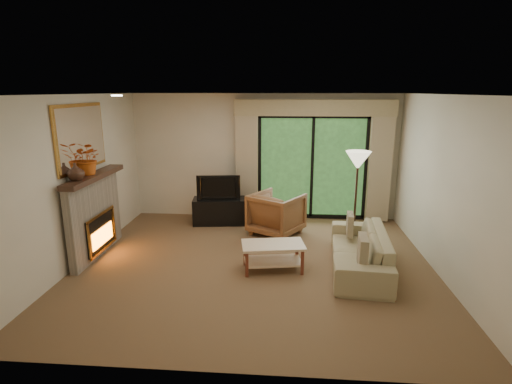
# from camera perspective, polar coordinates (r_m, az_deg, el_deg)

# --- Properties ---
(floor) EXTENTS (5.50, 5.50, 0.00)m
(floor) POSITION_cam_1_polar(r_m,az_deg,el_deg) (6.37, -0.22, -10.30)
(floor) COLOR brown
(floor) RESTS_ON ground
(ceiling) EXTENTS (5.50, 5.50, 0.00)m
(ceiling) POSITION_cam_1_polar(r_m,az_deg,el_deg) (5.79, -0.24, 13.78)
(ceiling) COLOR silver
(ceiling) RESTS_ON ground
(wall_back) EXTENTS (5.00, 0.00, 5.00)m
(wall_back) POSITION_cam_1_polar(r_m,az_deg,el_deg) (8.40, 1.19, 5.03)
(wall_back) COLOR beige
(wall_back) RESTS_ON ground
(wall_front) EXTENTS (5.00, 0.00, 5.00)m
(wall_front) POSITION_cam_1_polar(r_m,az_deg,el_deg) (3.57, -3.58, -7.99)
(wall_front) COLOR beige
(wall_front) RESTS_ON ground
(wall_left) EXTENTS (0.00, 5.00, 5.00)m
(wall_left) POSITION_cam_1_polar(r_m,az_deg,el_deg) (6.75, -24.18, 1.47)
(wall_left) COLOR beige
(wall_left) RESTS_ON ground
(wall_right) EXTENTS (0.00, 5.00, 5.00)m
(wall_right) POSITION_cam_1_polar(r_m,az_deg,el_deg) (6.35, 25.35, 0.60)
(wall_right) COLOR beige
(wall_right) RESTS_ON ground
(fireplace) EXTENTS (0.24, 1.70, 1.37)m
(fireplace) POSITION_cam_1_polar(r_m,az_deg,el_deg) (7.02, -22.05, -3.07)
(fireplace) COLOR gray
(fireplace) RESTS_ON floor
(mirror) EXTENTS (0.07, 1.45, 1.02)m
(mirror) POSITION_cam_1_polar(r_m,az_deg,el_deg) (6.81, -23.69, 7.19)
(mirror) COLOR #C68C3E
(mirror) RESTS_ON wall_left
(sliding_door) EXTENTS (2.26, 0.10, 2.16)m
(sliding_door) POSITION_cam_1_polar(r_m,az_deg,el_deg) (8.38, 8.01, 3.49)
(sliding_door) COLOR black
(sliding_door) RESTS_ON floor
(curtain_left) EXTENTS (0.45, 0.18, 2.35)m
(curtain_left) POSITION_cam_1_polar(r_m,az_deg,el_deg) (8.28, -1.30, 4.20)
(curtain_left) COLOR tan
(curtain_left) RESTS_ON floor
(curtain_right) EXTENTS (0.45, 0.18, 2.35)m
(curtain_right) POSITION_cam_1_polar(r_m,az_deg,el_deg) (8.45, 17.27, 3.76)
(curtain_right) COLOR tan
(curtain_right) RESTS_ON floor
(cornice) EXTENTS (3.20, 0.24, 0.32)m
(cornice) POSITION_cam_1_polar(r_m,az_deg,el_deg) (8.16, 8.35, 11.82)
(cornice) COLOR tan
(cornice) RESTS_ON wall_back
(media_console) EXTENTS (1.10, 0.59, 0.52)m
(media_console) POSITION_cam_1_polar(r_m,az_deg,el_deg) (8.20, -5.27, -2.71)
(media_console) COLOR black
(media_console) RESTS_ON floor
(tv) EXTENTS (0.88, 0.21, 0.50)m
(tv) POSITION_cam_1_polar(r_m,az_deg,el_deg) (8.06, -5.36, 0.77)
(tv) COLOR black
(tv) RESTS_ON media_console
(armchair) EXTENTS (1.18, 1.19, 0.80)m
(armchair) POSITION_cam_1_polar(r_m,az_deg,el_deg) (7.55, 2.95, -3.10)
(armchair) COLOR brown
(armchair) RESTS_ON floor
(sofa) EXTENTS (0.97, 2.09, 0.59)m
(sofa) POSITION_cam_1_polar(r_m,az_deg,el_deg) (6.35, 14.55, -7.98)
(sofa) COLOR tan
(sofa) RESTS_ON floor
(pillow_near) EXTENTS (0.15, 0.43, 0.42)m
(pillow_near) POSITION_cam_1_polar(r_m,az_deg,el_deg) (5.72, 15.00, -8.17)
(pillow_near) COLOR brown
(pillow_near) RESTS_ON sofa
(pillow_far) EXTENTS (0.13, 0.37, 0.36)m
(pillow_far) POSITION_cam_1_polar(r_m,az_deg,el_deg) (6.80, 13.27, -4.51)
(pillow_far) COLOR brown
(pillow_far) RESTS_ON sofa
(coffee_table) EXTENTS (1.00, 0.66, 0.42)m
(coffee_table) POSITION_cam_1_polar(r_m,az_deg,el_deg) (6.13, 2.44, -9.22)
(coffee_table) COLOR beige
(coffee_table) RESTS_ON floor
(floor_lamp) EXTENTS (0.54, 0.54, 1.64)m
(floor_lamp) POSITION_cam_1_polar(r_m,az_deg,el_deg) (7.29, 14.06, -0.71)
(floor_lamp) COLOR #FFF6C9
(floor_lamp) RESTS_ON floor
(vase) EXTENTS (0.28, 0.28, 0.26)m
(vase) POSITION_cam_1_polar(r_m,az_deg,el_deg) (6.42, -24.38, 2.66)
(vase) COLOR #3B2419
(vase) RESTS_ON fireplace
(branches) EXTENTS (0.53, 0.48, 0.51)m
(branches) POSITION_cam_1_polar(r_m,az_deg,el_deg) (6.75, -22.87, 4.42)
(branches) COLOR #CA5718
(branches) RESTS_ON fireplace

